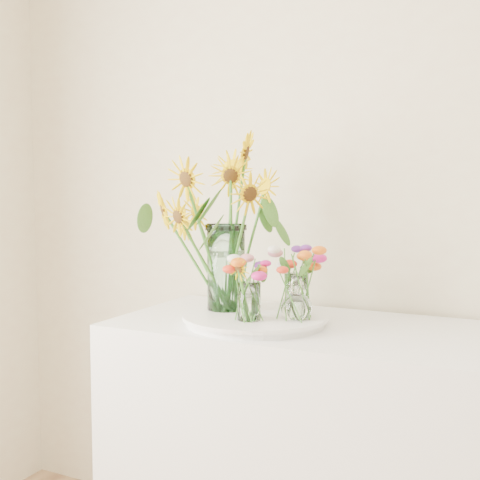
{
  "coord_description": "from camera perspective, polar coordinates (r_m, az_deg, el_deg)",
  "views": [
    {
      "loc": [
        0.04,
        0.19,
        1.31
      ],
      "look_at": [
        -0.76,
        1.85,
        1.16
      ],
      "focal_mm": 45.0,
      "sensor_mm": 36.0,
      "label": 1
    }
  ],
  "objects": [
    {
      "name": "wildflower_posy_a",
      "position": [
        1.78,
        0.87,
        -4.49
      ],
      "size": [
        0.19,
        0.19,
        0.21
      ],
      "primitive_type": null,
      "color": "orange",
      "rests_on": "tray"
    },
    {
      "name": "small_vase_b",
      "position": [
        1.81,
        5.37,
        -5.51
      ],
      "size": [
        0.11,
        0.11,
        0.14
      ],
      "primitive_type": null,
      "rotation": [
        0.0,
        0.0,
        -0.22
      ],
      "color": "white",
      "rests_on": "tray"
    },
    {
      "name": "mason_jar",
      "position": [
        1.94,
        -1.34,
        -2.61
      ],
      "size": [
        0.15,
        0.15,
        0.28
      ],
      "primitive_type": "cylinder",
      "rotation": [
        0.0,
        0.0,
        0.26
      ],
      "color": "#B5E9D9",
      "rests_on": "tray"
    },
    {
      "name": "counter",
      "position": [
        2.01,
        9.1,
        -20.81
      ],
      "size": [
        1.4,
        0.6,
        0.9
      ],
      "primitive_type": "cube",
      "color": "white",
      "rests_on": "ground_plane"
    },
    {
      "name": "small_vase_a",
      "position": [
        1.79,
        0.86,
        -5.91
      ],
      "size": [
        0.08,
        0.08,
        0.12
      ],
      "primitive_type": "cylinder",
      "rotation": [
        0.0,
        0.0,
        -0.26
      ],
      "color": "white",
      "rests_on": "tray"
    },
    {
      "name": "small_vase_c",
      "position": [
        1.91,
        5.39,
        -5.09
      ],
      "size": [
        0.1,
        0.1,
        0.13
      ],
      "primitive_type": "cylinder",
      "rotation": [
        0.0,
        0.0,
        0.36
      ],
      "color": "white",
      "rests_on": "tray"
    },
    {
      "name": "sunflower_bouquet",
      "position": [
        1.92,
        -1.35,
        1.54
      ],
      "size": [
        0.95,
        0.95,
        0.56
      ],
      "primitive_type": null,
      "rotation": [
        0.0,
        0.0,
        0.26
      ],
      "color": "yellow",
      "rests_on": "tray"
    },
    {
      "name": "tray",
      "position": [
        1.88,
        1.45,
        -7.6
      ],
      "size": [
        0.43,
        0.43,
        0.02
      ],
      "primitive_type": "cylinder",
      "color": "white",
      "rests_on": "counter"
    },
    {
      "name": "wildflower_posy_b",
      "position": [
        1.8,
        5.38,
        -4.1
      ],
      "size": [
        0.23,
        0.23,
        0.23
      ],
      "primitive_type": null,
      "color": "orange",
      "rests_on": "tray"
    },
    {
      "name": "wildflower_posy_c",
      "position": [
        1.9,
        5.4,
        -3.75
      ],
      "size": [
        0.2,
        0.2,
        0.22
      ],
      "primitive_type": null,
      "color": "orange",
      "rests_on": "tray"
    }
  ]
}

